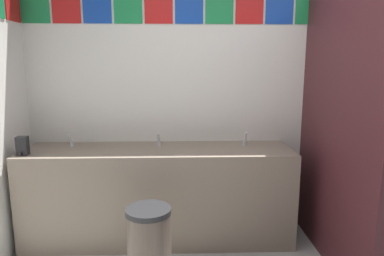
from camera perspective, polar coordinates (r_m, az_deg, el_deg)
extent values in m
cube|color=white|center=(3.44, 6.63, 7.37)|extent=(3.95, 0.08, 2.88)
cube|color=#1E8C4C|center=(3.64, -24.45, 17.49)|extent=(0.26, 0.01, 0.26)
cube|color=red|center=(3.55, -20.03, 18.00)|extent=(0.26, 0.01, 0.26)
cube|color=#1947B7|center=(3.48, -15.36, 18.42)|extent=(0.26, 0.01, 0.26)
cube|color=#1E8C4C|center=(3.42, -10.51, 18.73)|extent=(0.26, 0.01, 0.26)
cube|color=red|center=(3.40, -5.53, 18.92)|extent=(0.26, 0.01, 0.26)
cube|color=#1947B7|center=(3.39, -0.49, 18.98)|extent=(0.26, 0.01, 0.26)
cube|color=#1E8C4C|center=(3.41, 4.53, 18.91)|extent=(0.26, 0.01, 0.26)
cube|color=red|center=(3.45, 9.45, 18.70)|extent=(0.26, 0.01, 0.26)
cube|color=#1947B7|center=(3.51, 14.21, 18.38)|extent=(0.26, 0.01, 0.26)
cube|color=#1E8C4C|center=(3.60, 18.76, 17.96)|extent=(0.26, 0.01, 0.26)
cube|color=red|center=(3.70, 23.05, 17.46)|extent=(0.26, 0.01, 0.26)
cube|color=#1947B7|center=(3.83, 27.06, 16.91)|extent=(0.26, 0.01, 0.26)
cube|color=red|center=(3.57, -27.44, 17.42)|extent=(0.01, 0.26, 0.26)
cube|color=gray|center=(3.29, -5.45, -10.77)|extent=(2.43, 0.60, 0.87)
cube|color=gray|center=(3.45, -5.28, -2.91)|extent=(2.43, 0.03, 0.08)
cylinder|color=silver|center=(3.30, -19.80, -4.40)|extent=(0.34, 0.34, 0.10)
cylinder|color=silver|center=(3.15, -5.61, -4.53)|extent=(0.34, 0.34, 0.10)
cylinder|color=silver|center=(3.20, 9.05, -4.38)|extent=(0.34, 0.34, 0.10)
cylinder|color=silver|center=(3.41, -19.17, -2.50)|extent=(0.04, 0.04, 0.05)
cylinder|color=silver|center=(3.35, -19.49, -1.53)|extent=(0.02, 0.06, 0.09)
cylinder|color=silver|center=(3.26, -5.48, -2.53)|extent=(0.04, 0.04, 0.05)
cylinder|color=silver|center=(3.20, -5.55, -1.51)|extent=(0.02, 0.06, 0.09)
cylinder|color=silver|center=(3.31, 8.64, -2.41)|extent=(0.04, 0.04, 0.05)
cylinder|color=silver|center=(3.25, 8.84, -1.41)|extent=(0.02, 0.06, 0.09)
cube|color=black|center=(3.25, -26.14, -2.66)|extent=(0.09, 0.07, 0.16)
cylinder|color=black|center=(3.22, -26.38, -3.88)|extent=(0.02, 0.02, 0.03)
cube|color=#471E23|center=(2.96, 22.49, -0.09)|extent=(0.04, 1.42, 2.25)
cylinder|color=white|center=(3.75, 28.72, -13.21)|extent=(0.38, 0.38, 0.40)
torus|color=white|center=(3.67, 29.03, -10.12)|extent=(0.39, 0.39, 0.05)
cube|color=white|center=(3.80, 27.63, -6.88)|extent=(0.34, 0.17, 0.34)
cylinder|color=brown|center=(2.69, -7.04, -19.42)|extent=(0.32, 0.32, 0.58)
cylinder|color=#262628|center=(2.55, -7.21, -13.40)|extent=(0.33, 0.33, 0.04)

